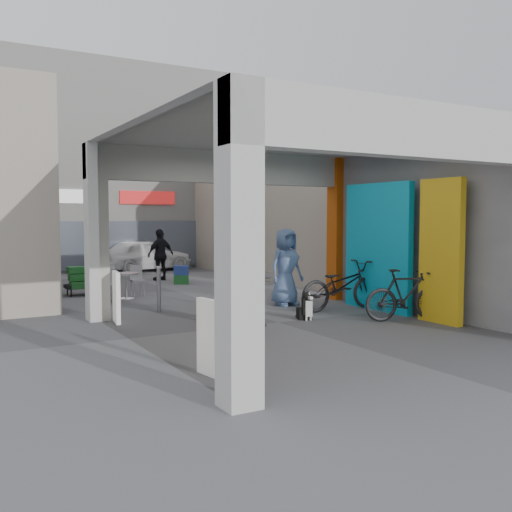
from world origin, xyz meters
TOP-DOWN VIEW (x-y plane):
  - ground at (0.00, 0.00)m, footprint 90.00×90.00m
  - arcade_canopy at (0.54, -0.82)m, footprint 6.40×6.45m
  - far_building at (-0.00, 13.99)m, footprint 18.00×4.08m
  - plaza_bldg_right at (4.50, 7.50)m, footprint 2.00×9.00m
  - bollard_left at (-1.58, 2.37)m, footprint 0.09×0.09m
  - bollard_center at (-0.14, 2.34)m, footprint 0.09×0.09m
  - bollard_right at (1.65, 2.59)m, footprint 0.09×0.09m
  - advert_board_near at (-2.75, -2.75)m, footprint 0.17×0.56m
  - advert_board_far at (-2.75, 1.55)m, footprint 0.17×0.56m
  - cafe_set at (-1.73, 4.87)m, footprint 1.31×1.06m
  - produce_stand at (-2.28, 5.92)m, footprint 1.12×0.61m
  - crate_stack at (0.80, 6.93)m, footprint 0.55×0.50m
  - border_collie at (0.63, -0.01)m, footprint 0.22×0.43m
  - man_with_dog at (-0.85, -0.17)m, footprint 0.71×0.66m
  - man_back_turned at (-0.69, -0.30)m, footprint 1.04×0.92m
  - man_elderly at (1.31, 1.77)m, footprint 0.95×0.69m
  - man_crates at (0.60, 8.17)m, footprint 1.05×0.66m
  - bicycle_front at (2.00, 0.58)m, footprint 2.09×0.76m
  - bicycle_rear at (2.30, -1.10)m, footprint 1.79×0.99m
  - white_van at (1.18, 11.50)m, footprint 3.81×2.10m

SIDE VIEW (x-z plane):
  - ground at x=0.00m, z-range 0.00..0.00m
  - border_collie at x=0.63m, z-range -0.06..0.54m
  - cafe_set at x=-1.73m, z-range -0.12..0.68m
  - crate_stack at x=0.80m, z-range 0.00..0.56m
  - produce_stand at x=-2.28m, z-range -0.08..0.66m
  - bollard_center at x=-0.14m, z-range 0.00..0.94m
  - bollard_right at x=1.65m, z-range 0.00..0.94m
  - bollard_left at x=-1.58m, z-range 0.00..0.97m
  - advert_board_near at x=-2.75m, z-range 0.01..1.01m
  - advert_board_far at x=-2.75m, z-range 0.01..1.01m
  - bicycle_rear at x=2.30m, z-range 0.00..1.04m
  - bicycle_front at x=2.00m, z-range 0.00..1.09m
  - white_van at x=1.18m, z-range 0.00..1.23m
  - man_with_dog at x=-0.85m, z-range 0.00..1.63m
  - man_crates at x=0.60m, z-range 0.00..1.67m
  - man_back_turned at x=-0.69m, z-range 0.00..1.79m
  - man_elderly at x=1.31m, z-range 0.00..1.79m
  - arcade_canopy at x=0.54m, z-range -0.90..5.50m
  - plaza_bldg_right at x=4.50m, z-range 0.00..5.00m
  - far_building at x=0.00m, z-range -0.01..7.99m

